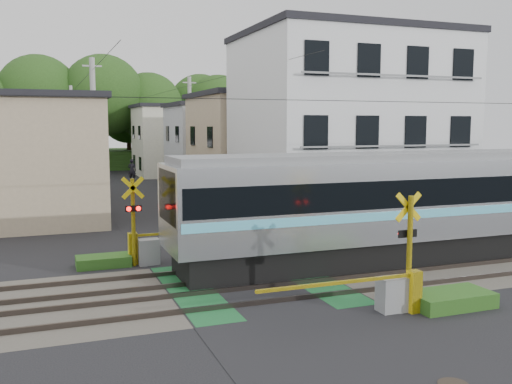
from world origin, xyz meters
name	(u,v)px	position (x,y,z in m)	size (l,w,h in m)	color
ground	(253,285)	(0.00, 0.00, 0.00)	(120.00, 120.00, 0.00)	black
track_bed	(253,283)	(0.00, 0.00, 0.04)	(120.00, 120.00, 0.14)	#47423A
crossing_signal_near	(396,285)	(2.59, -3.65, 0.71)	(4.74, 0.65, 3.09)	yellow
crossing_signal_far	(146,244)	(-2.59, 3.65, 0.71)	(4.74, 0.65, 3.09)	yellow
apartment_block	(346,128)	(8.50, 9.49, 4.66)	(10.20, 8.36, 9.30)	white
houses_row	(132,146)	(0.25, 25.92, 3.24)	(22.07, 31.35, 6.80)	tan
tree_hill	(99,115)	(0.03, 47.90, 5.84)	(40.00, 13.90, 11.98)	#264A18
catenary	(422,158)	(6.00, 0.03, 3.70)	(60.00, 5.04, 7.00)	#2D2D33
utility_poles	(118,136)	(-1.05, 23.01, 4.08)	(7.90, 42.00, 8.00)	#A5A5A0
pedestrian	(132,170)	(1.31, 33.33, 0.95)	(0.69, 0.45, 1.90)	black
weed_patches	(307,274)	(1.76, -0.09, 0.18)	(10.25, 8.80, 0.40)	#2D5E1E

